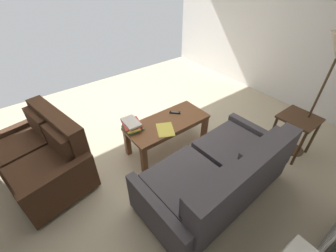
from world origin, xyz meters
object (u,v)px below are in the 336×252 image
sofa_main (219,176)px  book_stack (132,125)px  loveseat_near (44,156)px  coffee_table (167,125)px  tv_remote (175,112)px  loose_magazine (165,130)px  end_table (297,124)px

sofa_main → book_stack: sofa_main is taller
loveseat_near → coffee_table: 1.62m
coffee_table → book_stack: (0.47, -0.17, 0.13)m
loveseat_near → tv_remote: 1.81m
loose_magazine → book_stack: bearing=164.7°
loveseat_near → coffee_table: (-1.55, 0.46, 0.03)m
end_table → book_stack: size_ratio=1.84×
sofa_main → loveseat_near: 2.12m
loveseat_near → end_table: size_ratio=2.28×
coffee_table → tv_remote: tv_remote is taller
loveseat_near → loose_magazine: loveseat_near is taller
sofa_main → book_stack: bearing=-71.8°
coffee_table → end_table: size_ratio=1.94×
book_stack → loose_magazine: size_ratio=1.10×
coffee_table → sofa_main: bearing=86.3°
book_stack → sofa_main: bearing=108.2°
loveseat_near → end_table: loveseat_near is taller
book_stack → tv_remote: size_ratio=2.30×
end_table → loose_magazine: (1.48, -1.02, -0.02)m
loveseat_near → book_stack: bearing=164.9°
coffee_table → book_stack: bearing=-19.8°
sofa_main → tv_remote: 1.19m
end_table → coffee_table: bearing=-40.7°
loveseat_near → book_stack: 1.13m
loveseat_near → loose_magazine: (-1.41, 0.60, 0.11)m
sofa_main → book_stack: (0.40, -1.22, 0.16)m
tv_remote → loveseat_near: bearing=-11.6°
loveseat_near → tv_remote: loveseat_near is taller
coffee_table → book_stack: 0.52m
sofa_main → coffee_table: 1.05m
book_stack → loose_magazine: (-0.33, 0.30, -0.05)m
sofa_main → end_table: sofa_main is taller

